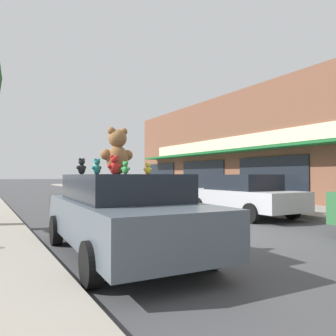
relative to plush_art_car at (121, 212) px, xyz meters
The scene contains 12 objects.
ground_plane 3.14m from the plush_art_car, 14.90° to the left, with size 260.00×260.00×0.00m, color #424244.
plush_art_car is the anchor object (origin of this frame).
teddy_bear_giant 1.11m from the plush_art_car, 125.83° to the left, with size 0.63×0.39×0.87m.
teddy_bear_white 0.98m from the plush_art_car, ahead, with size 0.18×0.13×0.24m.
teddy_bear_yellow 0.93m from the plush_art_car, 22.64° to the right, with size 0.16×0.11×0.22m.
teddy_bear_black 1.12m from the plush_art_car, 147.03° to the left, with size 0.23×0.18×0.30m.
teddy_bear_green 1.08m from the plush_art_car, 106.85° to the right, with size 0.14×0.15×0.21m.
teddy_bear_red 0.90m from the plush_art_car, 139.72° to the right, with size 0.25×0.16×0.34m.
teddy_bear_teal 0.95m from the plush_art_car, 146.61° to the left, with size 0.23×0.16×0.30m.
teddy_bear_cream 1.10m from the plush_art_car, 109.98° to the left, with size 0.15×0.18×0.24m.
parked_car_far_center 6.61m from the plush_art_car, 28.32° to the left, with size 2.03×4.43×1.48m.
parked_car_far_right 11.54m from the plush_art_car, 59.74° to the left, with size 2.02×4.41×1.44m.
Camera 1 is at (-5.17, -6.38, 1.45)m, focal length 35.00 mm.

